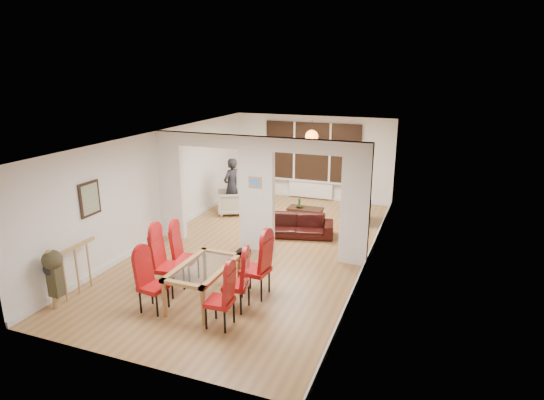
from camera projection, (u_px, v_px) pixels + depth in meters
The scene contains 24 objects.
floor at pixel (257, 249), 10.46m from camera, with size 5.00×9.00×0.01m, color olive.
room_walls at pixel (257, 194), 10.10m from camera, with size 5.00×9.00×2.60m, color silver, non-canonical shape.
divider_wall at pixel (257, 194), 10.10m from camera, with size 5.00×0.18×2.60m, color white.
bay_window_blinds at pixel (312, 152), 14.02m from camera, with size 3.00×0.08×1.80m, color black.
radiator at pixel (311, 190), 14.32m from camera, with size 1.40×0.08×0.50m, color white.
pendant_light at pixel (312, 136), 12.71m from camera, with size 0.36×0.36×0.36m, color orange.
stair_newel at pixel (74, 267), 8.20m from camera, with size 0.40×1.20×1.10m, color #A77F4D, non-canonical shape.
wall_poster at pixel (90, 199), 8.70m from camera, with size 0.04×0.52×0.67m, color gray.
pillar_photo at pixel (255, 182), 9.92m from camera, with size 0.30×0.03×0.25m, color #4C8CD8.
dining_table at pixel (204, 284), 8.03m from camera, with size 0.83×1.48×0.69m, color olive, non-canonical shape.
dining_chair_la at pixel (153, 283), 7.69m from camera, with size 0.41×0.41×1.03m, color #9B1010, non-canonical shape.
dining_chair_lb at pixel (168, 263), 8.29m from camera, with size 0.47×0.47×1.18m, color #9B1010, non-canonical shape.
dining_chair_lc at pixel (185, 255), 8.77m from camera, with size 0.43×0.43×1.08m, color #9B1010, non-canonical shape.
dining_chair_ra at pixel (220, 297), 7.22m from camera, with size 0.41×0.41×1.03m, color #9B1010, non-canonical shape.
dining_chair_rb at pixel (236, 281), 7.75m from camera, with size 0.42×0.42×1.04m, color #9B1010, non-canonical shape.
dining_chair_rc at pixel (255, 266), 8.19m from camera, with size 0.46×0.46×1.15m, color #9B1010, non-canonical shape.
sofa at pixel (296, 225), 11.21m from camera, with size 1.80×0.70×0.53m, color black.
armchair at pixel (231, 202), 12.88m from camera, with size 0.74×0.72×0.67m, color beige.
person at pixel (232, 186), 12.82m from camera, with size 0.38×0.58×1.58m, color black.
television at pixel (365, 213), 12.18m from camera, with size 0.12×0.90×0.52m, color black.
coffee_table at pixel (305, 212), 12.76m from camera, with size 0.97×0.48×0.22m, color black, non-canonical shape.
bottle at pixel (299, 203), 12.72m from camera, with size 0.07×0.07×0.27m, color #143F19.
bowl at pixel (300, 207), 12.75m from camera, with size 0.21×0.21×0.05m, color black.
shoes at pixel (243, 253), 10.10m from camera, with size 0.26×0.28×0.11m, color black, non-canonical shape.
Camera 1 is at (3.76, -8.97, 4.04)m, focal length 30.00 mm.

